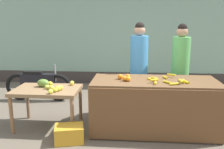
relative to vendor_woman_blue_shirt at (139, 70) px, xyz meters
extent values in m
plane|color=#665B4C|center=(-0.29, -0.69, -0.93)|extent=(24.00, 24.00, 0.00)
cube|color=#8CB299|center=(-0.29, 2.50, 0.64)|extent=(8.71, 0.20, 3.14)
cube|color=#3F3833|center=(-0.29, 2.39, -0.75)|extent=(8.71, 0.04, 0.36)
cube|color=brown|center=(0.25, -0.69, -0.48)|extent=(2.09, 0.89, 0.89)
cube|color=brown|center=(0.25, -1.15, -0.48)|extent=(2.09, 0.03, 0.83)
cube|color=olive|center=(-1.61, -0.69, -0.25)|extent=(1.13, 0.75, 0.06)
cylinder|color=olive|center=(-2.12, -1.02, -0.60)|extent=(0.06, 0.06, 0.64)
cylinder|color=#947050|center=(-1.09, -1.02, -0.60)|extent=(0.06, 0.06, 0.64)
cylinder|color=#856347|center=(-2.12, -0.37, -0.60)|extent=(0.06, 0.06, 0.64)
cylinder|color=olive|center=(-1.09, -0.37, -0.60)|extent=(0.06, 0.06, 0.64)
cylinder|color=yellow|center=(0.67, -0.82, -0.02)|extent=(0.08, 0.16, 0.04)
cylinder|color=gold|center=(0.65, -0.76, -0.02)|extent=(0.04, 0.12, 0.04)
cylinder|color=gold|center=(0.20, -0.66, -0.02)|extent=(0.15, 0.10, 0.04)
cylinder|color=gold|center=(0.52, -0.98, -0.02)|extent=(0.16, 0.09, 0.04)
cylinder|color=yellow|center=(0.73, -0.85, -0.02)|extent=(0.08, 0.16, 0.04)
cylinder|color=gold|center=(0.43, -0.89, -0.02)|extent=(0.12, 0.13, 0.04)
cylinder|color=yellow|center=(0.44, -0.56, -0.02)|extent=(0.08, 0.14, 0.04)
cylinder|color=gold|center=(0.23, -0.95, -0.02)|extent=(0.06, 0.14, 0.04)
cylinder|color=gold|center=(0.55, -0.48, 0.01)|extent=(0.15, 0.10, 0.04)
cylinder|color=gold|center=(0.24, -0.78, 0.01)|extent=(0.12, 0.14, 0.04)
cylinder|color=gold|center=(0.22, -0.88, 0.01)|extent=(0.14, 0.09, 0.04)
cylinder|color=gold|center=(0.65, -0.91, 0.01)|extent=(0.10, 0.16, 0.04)
sphere|color=orange|center=(-0.25, -0.80, 0.01)|extent=(0.08, 0.08, 0.08)
sphere|color=orange|center=(-0.20, -0.61, 0.00)|extent=(0.08, 0.08, 0.08)
sphere|color=orange|center=(-0.32, -0.66, 0.00)|extent=(0.08, 0.08, 0.08)
sphere|color=orange|center=(-0.19, -0.81, 0.01)|extent=(0.08, 0.08, 0.08)
sphere|color=orange|center=(-0.33, -0.68, 0.01)|extent=(0.09, 0.09, 0.09)
ellipsoid|color=yellow|center=(-1.44, -0.99, -0.18)|extent=(0.08, 0.12, 0.08)
ellipsoid|color=yellow|center=(-1.76, -0.39, -0.18)|extent=(0.09, 0.11, 0.09)
ellipsoid|color=yellow|center=(-1.34, -0.77, -0.18)|extent=(0.13, 0.13, 0.09)
ellipsoid|color=#D1DE4C|center=(-1.59, -0.71, -0.19)|extent=(0.10, 0.08, 0.07)
ellipsoid|color=yellow|center=(-1.50, -0.76, -0.18)|extent=(0.11, 0.12, 0.08)
ellipsoid|color=yellow|center=(-1.37, -0.83, -0.18)|extent=(0.12, 0.11, 0.09)
ellipsoid|color=yellow|center=(-1.41, -0.88, -0.19)|extent=(0.13, 0.12, 0.07)
ellipsoid|color=yellow|center=(-1.61, -0.51, -0.18)|extent=(0.13, 0.12, 0.08)
ellipsoid|color=yellow|center=(-1.23, -0.43, -0.18)|extent=(0.08, 0.10, 0.08)
ellipsoid|color=olive|center=(-1.71, -0.58, -0.15)|extent=(0.23, 0.16, 0.14)
cylinder|color=#33333D|center=(0.00, 0.00, -0.57)|extent=(0.29, 0.29, 0.71)
cylinder|color=#3F8CCC|center=(0.00, 0.00, 0.22)|extent=(0.34, 0.34, 0.87)
sphere|color=tan|center=(0.00, 0.00, 0.75)|extent=(0.21, 0.21, 0.21)
sphere|color=black|center=(0.00, 0.00, 0.82)|extent=(0.18, 0.18, 0.18)
cylinder|color=#33333D|center=(0.80, 0.06, -0.57)|extent=(0.29, 0.29, 0.70)
cylinder|color=#59B259|center=(0.80, 0.06, 0.20)|extent=(0.34, 0.34, 0.86)
sphere|color=tan|center=(0.80, 0.06, 0.73)|extent=(0.21, 0.21, 0.21)
sphere|color=black|center=(0.80, 0.06, 0.80)|extent=(0.18, 0.18, 0.18)
torus|color=black|center=(-1.86, 0.72, -0.60)|extent=(0.65, 0.09, 0.65)
torus|color=black|center=(-2.81, 0.72, -0.60)|extent=(0.65, 0.09, 0.65)
cube|color=black|center=(-2.33, 0.72, -0.42)|extent=(0.80, 0.18, 0.28)
cube|color=black|center=(-2.43, 0.72, -0.26)|extent=(0.44, 0.16, 0.08)
cylinder|color=gray|center=(-1.91, 0.72, -0.25)|extent=(0.04, 0.04, 0.40)
cube|color=gold|center=(-1.09, -1.23, -0.80)|extent=(0.50, 0.41, 0.26)
ellipsoid|color=maroon|center=(-0.79, -0.08, -0.68)|extent=(0.41, 0.36, 0.49)
camera|label=1|loc=(-0.15, -4.65, 0.93)|focal=38.80mm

